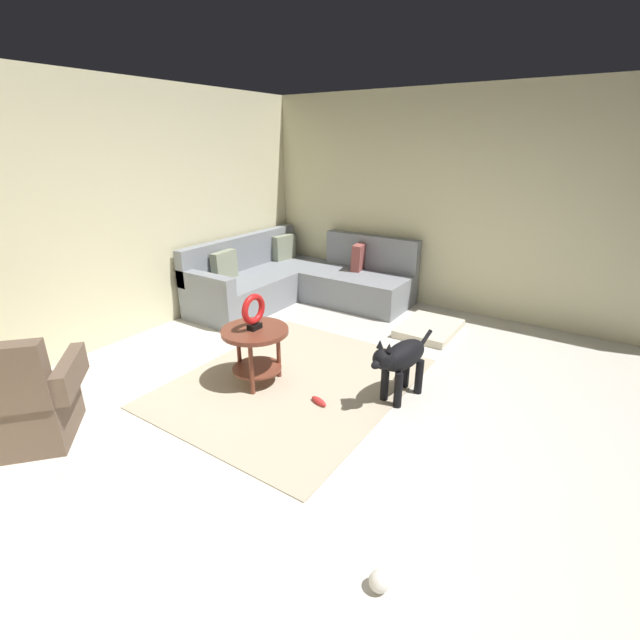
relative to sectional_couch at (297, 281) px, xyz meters
The scene contains 13 objects.
ground_plane 2.85m from the sectional_couch, 134.68° to the right, with size 6.00×6.00×0.10m, color silver.
wall_back 2.44m from the sectional_couch, 155.09° to the left, with size 6.00×0.12×2.70m, color beige.
wall_right 2.47m from the sectional_couch, 64.81° to the right, with size 0.12×6.00×2.70m, color beige.
area_rug 2.28m from the sectional_couch, 144.49° to the right, with size 2.30×1.90×0.01m, color #BCAD93.
sectional_couch is the anchor object (origin of this frame).
armchair 3.63m from the sectional_couch, behind, with size 1.00×0.98×0.88m.
side_table 2.27m from the sectional_couch, 152.83° to the right, with size 0.60×0.60×0.54m.
torus_sculpture 2.31m from the sectional_couch, 152.83° to the right, with size 0.28×0.08×0.33m.
dog_bed_mat 1.95m from the sectional_couch, 90.36° to the right, with size 0.80×0.60×0.09m, color beige.
dog 2.72m from the sectional_couch, 124.65° to the right, with size 0.84×0.32×0.63m.
dog_toy_ball 4.36m from the sectional_couch, 138.12° to the right, with size 0.11×0.11×0.11m, color silver.
dog_toy_rope 2.00m from the sectional_couch, 117.95° to the right, with size 0.05×0.05×0.19m, color green.
dog_toy_bone 2.66m from the sectional_couch, 139.54° to the right, with size 0.18×0.06×0.06m, color red.
Camera 1 is at (-2.70, -1.50, 2.08)m, focal length 24.82 mm.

